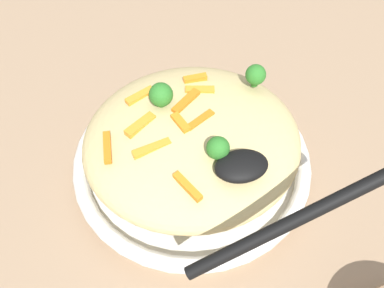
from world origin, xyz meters
name	(u,v)px	position (x,y,z in m)	size (l,w,h in m)	color
ground_plane	(192,172)	(0.00, 0.00, 0.00)	(2.40, 2.40, 0.00)	#9E7F60
serving_bowl	(192,163)	(0.00, 0.00, 0.02)	(0.29, 0.29, 0.04)	white
pasta_mound	(192,140)	(0.00, 0.00, 0.07)	(0.26, 0.24, 0.07)	#D1BA7A
carrot_piece_0	(183,102)	(0.00, 0.03, 0.10)	(0.04, 0.01, 0.01)	orange
carrot_piece_1	(200,90)	(0.02, 0.05, 0.10)	(0.03, 0.01, 0.01)	orange
carrot_piece_2	(152,148)	(-0.05, -0.02, 0.10)	(0.04, 0.01, 0.01)	orange
carrot_piece_3	(195,79)	(0.02, 0.07, 0.10)	(0.03, 0.01, 0.01)	orange
carrot_piece_4	(140,96)	(-0.05, 0.06, 0.10)	(0.04, 0.01, 0.01)	orange
carrot_piece_5	(107,147)	(-0.10, -0.01, 0.10)	(0.04, 0.01, 0.01)	orange
carrot_piece_6	(188,187)	(-0.02, -0.08, 0.10)	(0.04, 0.01, 0.01)	orange
carrot_piece_7	(181,124)	(-0.01, 0.00, 0.10)	(0.03, 0.01, 0.01)	orange
carrot_piece_8	(140,125)	(-0.06, 0.01, 0.10)	(0.04, 0.01, 0.01)	orange
carrot_piece_9	(200,118)	(0.01, 0.00, 0.10)	(0.04, 0.01, 0.01)	orange
broccoli_floret_0	(256,75)	(0.09, 0.05, 0.11)	(0.02, 0.02, 0.03)	#296820
broccoli_floret_1	(161,95)	(-0.03, 0.03, 0.12)	(0.03, 0.03, 0.03)	#296820
broccoli_floret_2	(218,148)	(0.02, -0.05, 0.11)	(0.02, 0.02, 0.03)	#296820
serving_spoon	(258,187)	(0.04, -0.11, 0.12)	(0.18, 0.12, 0.09)	black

